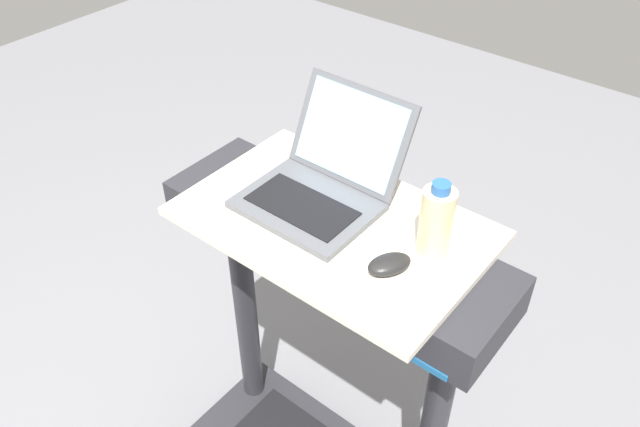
# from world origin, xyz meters

# --- Properties ---
(desk_board) EXTENTS (0.71, 0.46, 0.02)m
(desk_board) POSITION_xyz_m (0.00, 0.70, 1.09)
(desk_board) COLOR beige
(desk_board) RESTS_ON treadmill_base
(laptop) EXTENTS (0.31, 0.35, 0.24)m
(laptop) POSITION_xyz_m (-0.07, 0.75, 1.15)
(laptop) COLOR #515459
(laptop) RESTS_ON desk_board
(computer_mouse) EXTENTS (0.10, 0.12, 0.03)m
(computer_mouse) POSITION_xyz_m (0.20, 0.64, 1.12)
(computer_mouse) COLOR black
(computer_mouse) RESTS_ON desk_board
(water_bottle) EXTENTS (0.07, 0.07, 0.18)m
(water_bottle) POSITION_xyz_m (0.24, 0.75, 1.19)
(water_bottle) COLOR beige
(water_bottle) RESTS_ON desk_board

